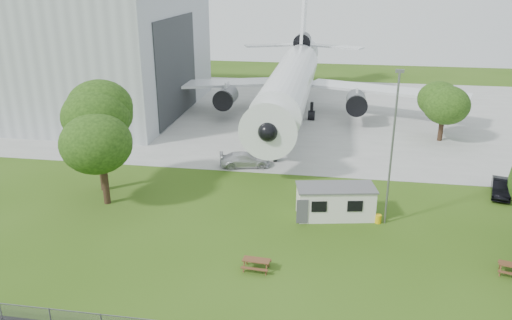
# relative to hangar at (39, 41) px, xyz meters

# --- Properties ---
(ground) EXTENTS (160.00, 160.00, 0.00)m
(ground) POSITION_rel_hangar_xyz_m (37.97, -36.00, -9.41)
(ground) COLOR #47691F
(concrete_apron) EXTENTS (120.00, 46.00, 0.03)m
(concrete_apron) POSITION_rel_hangar_xyz_m (37.97, 2.00, -9.39)
(concrete_apron) COLOR #B7B7B2
(concrete_apron) RESTS_ON ground
(hangar) EXTENTS (43.00, 31.00, 18.55)m
(hangar) POSITION_rel_hangar_xyz_m (0.00, 0.00, 0.00)
(hangar) COLOR #B2B7BC
(hangar) RESTS_ON ground
(airliner) EXTENTS (46.36, 47.73, 17.69)m
(airliner) POSITION_rel_hangar_xyz_m (35.97, -0.14, -4.14)
(airliner) COLOR white
(airliner) RESTS_ON ground
(site_cabin) EXTENTS (6.95, 3.82, 2.62)m
(site_cabin) POSITION_rel_hangar_xyz_m (42.27, -29.27, -8.09)
(site_cabin) COLOR silver
(site_cabin) RESTS_ON ground
(picnic_west) EXTENTS (1.90, 1.63, 0.76)m
(picnic_west) POSITION_rel_hangar_xyz_m (37.24, -37.93, -9.41)
(picnic_west) COLOR brown
(picnic_west) RESTS_ON ground
(picnic_east) EXTENTS (2.13, 1.92, 0.76)m
(picnic_east) POSITION_rel_hangar_xyz_m (53.82, -35.89, -9.41)
(picnic_east) COLOR brown
(picnic_east) RESTS_ON ground
(lamp_mast) EXTENTS (0.16, 0.16, 12.00)m
(lamp_mast) POSITION_rel_hangar_xyz_m (46.17, -29.80, -3.41)
(lamp_mast) COLOR slate
(lamp_mast) RESTS_ON ground
(tree_west_big) EXTENTS (7.32, 7.32, 11.02)m
(tree_west_big) POSITION_rel_hangar_xyz_m (21.49, -27.23, -2.07)
(tree_west_big) COLOR #382619
(tree_west_big) RESTS_ON ground
(tree_west_small) EXTENTS (5.86, 5.86, 8.30)m
(tree_west_small) POSITION_rel_hangar_xyz_m (23.01, -29.86, -4.06)
(tree_west_small) COLOR #382619
(tree_west_small) RESTS_ON ground
(tree_far_apron) EXTENTS (5.97, 5.97, 7.26)m
(tree_far_apron) POSITION_rel_hangar_xyz_m (54.16, -7.62, -5.14)
(tree_far_apron) COLOR #382619
(tree_far_apron) RESTS_ON ground
(car_ne_sedan) EXTENTS (2.55, 4.57, 1.43)m
(car_ne_sedan) POSITION_rel_hangar_xyz_m (56.67, -22.82, -8.69)
(car_ne_sedan) COLOR black
(car_ne_sedan) RESTS_ON ground
(car_apron_van) EXTENTS (5.41, 3.18, 1.47)m
(car_apron_van) POSITION_rel_hangar_xyz_m (33.09, -19.55, -8.67)
(car_apron_van) COLOR silver
(car_apron_van) RESTS_ON ground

